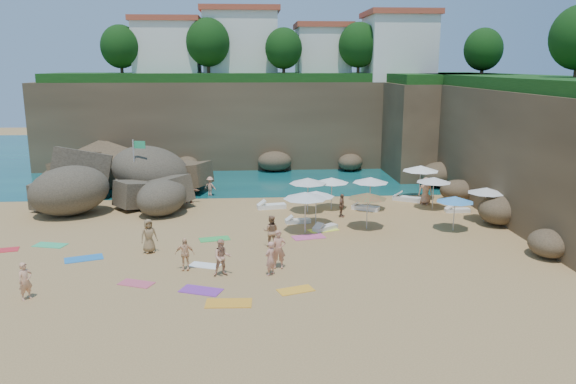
{
  "coord_description": "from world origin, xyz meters",
  "views": [
    {
      "loc": [
        -0.33,
        -30.21,
        9.57
      ],
      "look_at": [
        2.0,
        3.0,
        2.0
      ],
      "focal_mm": 35.0,
      "sensor_mm": 36.0,
      "label": 1
    }
  ],
  "objects": [
    {
      "name": "towel_9",
      "position": [
        2.97,
        0.11,
        0.02
      ],
      "size": [
        1.99,
        1.31,
        0.03
      ],
      "primitive_type": "cube",
      "rotation": [
        0.0,
        0.0,
        0.23
      ],
      "color": "#D45292",
      "rests_on": "ground"
    },
    {
      "name": "towel_1",
      "position": [
        -5.46,
        -6.24,
        0.01
      ],
      "size": [
        1.72,
        1.3,
        0.03
      ],
      "primitive_type": "cube",
      "rotation": [
        0.0,
        0.0,
        -0.39
      ],
      "color": "#CD5066",
      "rests_on": "ground"
    },
    {
      "name": "towel_2",
      "position": [
        -1.26,
        -8.67,
        0.02
      ],
      "size": [
        1.93,
        1.03,
        0.03
      ],
      "primitive_type": "cube",
      "rotation": [
        0.0,
        0.0,
        -0.05
      ],
      "color": "orange",
      "rests_on": "ground"
    },
    {
      "name": "towel_5",
      "position": [
        -2.57,
        -4.12,
        0.01
      ],
      "size": [
        1.67,
        1.23,
        0.03
      ],
      "primitive_type": "cube",
      "rotation": [
        0.0,
        0.0,
        -0.36
      ],
      "color": "white",
      "rests_on": "ground"
    },
    {
      "name": "parasol_2",
      "position": [
        12.03,
        5.91,
        2.03
      ],
      "size": [
        2.33,
        2.33,
        2.21
      ],
      "color": "silver",
      "rests_on": "ground"
    },
    {
      "name": "rock_outcrop",
      "position": [
        -9.85,
        8.52,
        0.0
      ],
      "size": [
        9.1,
        6.99,
        3.53
      ],
      "primitive_type": null,
      "rotation": [
        0.0,
        0.0,
        0.04
      ],
      "color": "brown",
      "rests_on": "ground"
    },
    {
      "name": "person_stand_6",
      "position": [
        0.57,
        -5.59,
        0.81
      ],
      "size": [
        0.69,
        0.7,
        1.63
      ],
      "primitive_type": "imported",
      "rotation": [
        0.0,
        0.0,
        3.97
      ],
      "color": "tan",
      "rests_on": "ground"
    },
    {
      "name": "towel_0",
      "position": [
        -8.74,
        -2.7,
        0.02
      ],
      "size": [
        2.05,
        1.48,
        0.03
      ],
      "primitive_type": "cube",
      "rotation": [
        0.0,
        0.0,
        0.34
      ],
      "color": "blue",
      "rests_on": "ground"
    },
    {
      "name": "parasol_10",
      "position": [
        11.64,
        0.86,
        1.91
      ],
      "size": [
        2.2,
        2.2,
        2.08
      ],
      "color": "silver",
      "rests_on": "ground"
    },
    {
      "name": "parasol_0",
      "position": [
        5.18,
        6.33,
        2.01
      ],
      "size": [
        2.31,
        2.31,
        2.19
      ],
      "color": "silver",
      "rests_on": "ground"
    },
    {
      "name": "flag_pole",
      "position": [
        -8.15,
        8.8,
        2.91
      ],
      "size": [
        0.88,
        0.22,
        4.55
      ],
      "color": "silver",
      "rests_on": "ground"
    },
    {
      "name": "person_stand_3",
      "position": [
        5.55,
        4.33,
        0.76
      ],
      "size": [
        0.67,
        0.96,
        1.51
      ],
      "primitive_type": "imported",
      "rotation": [
        0.0,
        0.0,
        1.2
      ],
      "color": "#885D44",
      "rests_on": "ground"
    },
    {
      "name": "parasol_4",
      "position": [
        14.28,
        2.67,
        1.99
      ],
      "size": [
        2.29,
        2.29,
        2.17
      ],
      "color": "silver",
      "rests_on": "ground"
    },
    {
      "name": "parasol_6",
      "position": [
        6.62,
        1.6,
        2.02
      ],
      "size": [
        2.33,
        2.33,
        2.2
      ],
      "color": "silver",
      "rests_on": "ground"
    },
    {
      "name": "person_lie_5",
      "position": [
        -1.64,
        -5.53,
        0.33
      ],
      "size": [
        1.12,
        1.84,
        0.65
      ],
      "primitive_type": "imported",
      "rotation": [
        0.0,
        0.0,
        0.17
      ],
      "color": "tan",
      "rests_on": "ground"
    },
    {
      "name": "towel_3",
      "position": [
        -11.18,
        -0.36,
        0.02
      ],
      "size": [
        1.87,
        1.26,
        0.03
      ],
      "primitive_type": "cube",
      "rotation": [
        0.0,
        0.0,
        -0.26
      ],
      "color": "#37C27A",
      "rests_on": "ground"
    },
    {
      "name": "parasol_8",
      "position": [
        7.7,
        5.84,
        2.09
      ],
      "size": [
        2.41,
        2.41,
        2.28
      ],
      "color": "silver",
      "rests_on": "ground"
    },
    {
      "name": "lounger_5",
      "position": [
        4.1,
        1.48,
        0.13
      ],
      "size": [
        1.63,
        1.43,
        0.25
      ],
      "primitive_type": "cube",
      "rotation": [
        0.0,
        0.0,
        0.66
      ],
      "color": "silver",
      "rests_on": "ground"
    },
    {
      "name": "parasol_3",
      "position": [
        12.01,
        8.82,
        2.28
      ],
      "size": [
        2.62,
        2.62,
        2.48
      ],
      "color": "silver",
      "rests_on": "ground"
    },
    {
      "name": "towel_10",
      "position": [
        1.6,
        -7.49,
        0.01
      ],
      "size": [
        1.72,
        1.23,
        0.03
      ],
      "primitive_type": "cube",
      "rotation": [
        0.0,
        0.0,
        0.33
      ],
      "color": "#FFAB28",
      "rests_on": "ground"
    },
    {
      "name": "ground",
      "position": [
        0.0,
        0.0,
        0.0
      ],
      "size": [
        120.0,
        120.0,
        0.0
      ],
      "primitive_type": "plane",
      "color": "tan",
      "rests_on": "ground"
    },
    {
      "name": "person_lie_4",
      "position": [
        1.01,
        -4.73,
        0.22
      ],
      "size": [
        0.85,
        1.92,
        0.45
      ],
      "primitive_type": "imported",
      "rotation": [
        0.0,
        0.0,
        -0.09
      ],
      "color": "tan",
      "rests_on": "ground"
    },
    {
      "name": "lounger_3",
      "position": [
        1.14,
        6.79,
        0.15
      ],
      "size": [
        2.03,
        0.98,
        0.3
      ],
      "primitive_type": "cube",
      "rotation": [
        0.0,
        0.0,
        0.18
      ],
      "color": "white",
      "rests_on": "ground"
    },
    {
      "name": "person_stand_5",
      "position": [
        -4.59,
        8.67,
        0.8
      ],
      "size": [
        1.47,
        1.17,
        1.6
      ],
      "primitive_type": "imported",
      "rotation": [
        0.0,
        0.0,
        0.58
      ],
      "color": "#B07858",
      "rests_on": "ground"
    },
    {
      "name": "lounger_4",
      "position": [
        7.45,
        5.94,
        0.14
      ],
      "size": [
        1.88,
        1.43,
        0.28
      ],
      "primitive_type": "cube",
      "rotation": [
        0.0,
        0.0,
        -0.52
      ],
      "color": "white",
      "rests_on": "ground"
    },
    {
      "name": "person_stand_2",
      "position": [
        -3.26,
        10.88,
        0.73
      ],
      "size": [
        1.01,
        0.77,
        1.45
      ],
      "primitive_type": "imported",
      "rotation": [
        0.0,
        0.0,
        2.67
      ],
      "color": "tan",
      "rests_on": "ground"
    },
    {
      "name": "person_stand_4",
      "position": [
        11.95,
        7.26,
        0.96
      ],
      "size": [
        1.06,
        0.84,
        1.92
      ],
      "primitive_type": "imported",
      "rotation": [
        0.0,
        0.0,
        -0.41
      ],
      "color": "tan",
      "rests_on": "ground"
    },
    {
      "name": "lounger_0",
      "position": [
        2.62,
        3.09,
        0.12
      ],
      "size": [
        1.62,
        0.74,
        0.24
      ],
      "primitive_type": "cube",
      "rotation": [
        0.0,
        0.0,
        0.14
      ],
      "color": "silver",
      "rests_on": "ground"
    },
    {
      "name": "cliff_back",
      "position": [
        2.0,
        25.0,
        4.0
      ],
      "size": [
        44.0,
        8.0,
        8.0
      ],
      "primitive_type": "cube",
      "color": "brown",
      "rests_on": "ground"
    },
    {
      "name": "rock_promontory",
      "position": [
        -11.0,
        16.0,
        0.0
      ],
      "size": [
        12.0,
        7.0,
        2.0
      ],
      "primitive_type": null,
      "color": "brown",
      "rests_on": "ground"
    },
    {
      "name": "towel_6",
      "position": [
        -2.5,
        -7.25,
        0.02
      ],
      "size": [
        1.99,
        1.49,
        0.03
      ],
      "primitive_type": "cube",
      "rotation": [
        0.0,
        0.0,
        -0.38
      ],
      "color": "purple",
      "rests_on": "ground"
    },
    {
      "name": "seawater",
      "position": [
        0.0,
        30.0,
        0.0
      ],
      "size": [
        120.0,
        120.0,
        0.0
      ],
      "primitive_type": "plane",
      "color": "#0C4751",
      "rests_on": "ground"
    },
    {
      "name": "cliff_right",
      "position": [
        19.0,
        8.0,
        4.0
      ],
      "size": [
        8.0,
        30.0,
        8.0
      ],
      "primitive_type": "cube",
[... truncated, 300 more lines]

